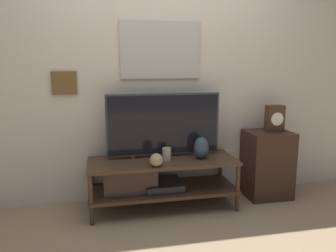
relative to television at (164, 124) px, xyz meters
The scene contains 9 objects.
ground_plane 0.91m from the television, 94.51° to the right, with size 12.00×12.00×0.00m, color #997F60.
wall_back 0.58m from the television, 101.06° to the left, with size 6.40×0.08×2.70m.
media_console 0.53m from the television, 141.85° to the right, with size 1.42×0.52×0.49m.
television is the anchor object (origin of this frame).
vase_urn_stoneware 0.43m from the television, 23.95° to the right, with size 0.15×0.14×0.21m.
vase_round_glass 0.42m from the television, 112.99° to the right, with size 0.12×0.12×0.12m.
candle_jar 0.29m from the television, 88.75° to the right, with size 0.08×0.08×0.12m.
side_table 1.19m from the television, ahead, with size 0.45×0.39×0.70m.
mantel_clock 1.16m from the television, ahead, with size 0.18×0.11×0.27m.
Camera 1 is at (-0.57, -2.67, 1.39)m, focal length 35.00 mm.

